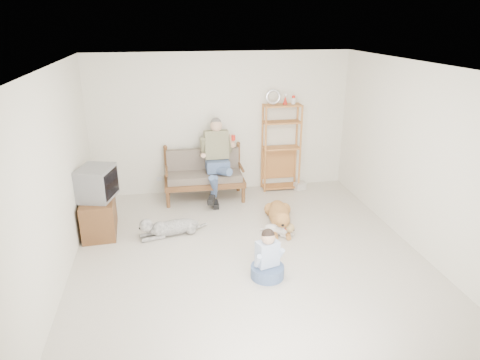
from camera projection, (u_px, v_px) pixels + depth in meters
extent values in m
plane|color=beige|center=(250.00, 258.00, 6.21)|extent=(5.50, 5.50, 0.00)
plane|color=silver|center=(251.00, 67.00, 5.26)|extent=(5.50, 5.50, 0.00)
plane|color=silver|center=(222.00, 124.00, 8.27)|extent=(5.00, 0.00, 5.00)
plane|color=silver|center=(324.00, 290.00, 3.21)|extent=(5.00, 0.00, 5.00)
plane|color=silver|center=(54.00, 182.00, 5.32)|extent=(0.00, 5.50, 5.50)
plane|color=silver|center=(420.00, 160.00, 6.16)|extent=(0.00, 5.50, 5.50)
cube|color=brown|center=(204.00, 182.00, 8.13)|extent=(1.51, 0.73, 0.10)
cube|color=#76665A|center=(204.00, 176.00, 8.09)|extent=(1.39, 0.62, 0.13)
cube|color=#76665A|center=(203.00, 160.00, 8.23)|extent=(1.38, 0.14, 0.45)
cylinder|color=brown|center=(202.00, 149.00, 8.21)|extent=(1.40, 0.07, 0.05)
cylinder|color=brown|center=(168.00, 200.00, 7.81)|extent=(0.07, 0.07, 0.30)
cylinder|color=brown|center=(167.00, 172.00, 8.25)|extent=(0.07, 0.07, 0.95)
cylinder|color=brown|center=(243.00, 195.00, 8.04)|extent=(0.07, 0.07, 0.30)
cylinder|color=brown|center=(238.00, 168.00, 8.48)|extent=(0.07, 0.07, 0.95)
cube|color=#4F6292|center=(217.00, 165.00, 8.06)|extent=(0.42, 0.40, 0.21)
cube|color=gray|center=(216.00, 145.00, 8.02)|extent=(0.45, 0.30, 0.56)
sphere|color=tan|center=(216.00, 126.00, 7.86)|extent=(0.22, 0.22, 0.22)
sphere|color=#5A5450|center=(216.00, 123.00, 7.87)|extent=(0.20, 0.20, 0.20)
cylinder|color=red|center=(233.00, 138.00, 7.79)|extent=(0.07, 0.07, 0.10)
cube|color=#BF7D3C|center=(283.00, 105.00, 8.15)|extent=(0.73, 0.29, 0.03)
torus|color=silver|center=(273.00, 97.00, 8.06)|extent=(0.30, 0.05, 0.30)
cone|color=red|center=(285.00, 100.00, 8.13)|extent=(0.10, 0.10, 0.15)
cylinder|color=#BF7D3C|center=(265.00, 151.00, 8.26)|extent=(0.04, 0.04, 1.72)
cylinder|color=#BF7D3C|center=(262.00, 147.00, 8.52)|extent=(0.04, 0.04, 1.72)
cylinder|color=#BF7D3C|center=(300.00, 149.00, 8.38)|extent=(0.04, 0.04, 1.72)
cylinder|color=#BF7D3C|center=(296.00, 145.00, 8.64)|extent=(0.04, 0.04, 1.72)
cube|color=silver|center=(300.00, 186.00, 8.68)|extent=(0.26, 0.22, 0.14)
cube|color=brown|center=(99.00, 215.00, 6.86)|extent=(0.55, 0.93, 0.60)
cube|color=brown|center=(81.00, 222.00, 6.62)|extent=(0.04, 0.40, 0.50)
cube|color=brown|center=(86.00, 211.00, 7.02)|extent=(0.04, 0.40, 0.50)
cube|color=slate|center=(96.00, 183.00, 6.66)|extent=(0.63, 0.72, 0.51)
cube|color=black|center=(111.00, 184.00, 6.64)|extent=(0.16, 0.50, 0.40)
cube|color=silver|center=(160.00, 179.00, 8.41)|extent=(0.12, 0.02, 0.08)
ellipsoid|color=#A37638|center=(279.00, 214.00, 7.24)|extent=(0.51, 1.02, 0.30)
sphere|color=#A37638|center=(280.00, 221.00, 6.96)|extent=(0.30, 0.30, 0.30)
sphere|color=#A37638|center=(282.00, 220.00, 6.69)|extent=(0.24, 0.24, 0.24)
ellipsoid|color=#A37638|center=(283.00, 224.00, 6.59)|extent=(0.13, 0.19, 0.09)
cylinder|color=#A37638|center=(276.00, 207.00, 7.72)|extent=(0.11, 0.39, 0.05)
ellipsoid|color=#A37638|center=(277.00, 219.00, 6.71)|extent=(0.07, 0.08, 0.12)
ellipsoid|color=#A37638|center=(287.00, 219.00, 6.71)|extent=(0.07, 0.08, 0.12)
ellipsoid|color=silver|center=(174.00, 227.00, 6.85)|extent=(0.85, 0.45, 0.24)
sphere|color=silver|center=(159.00, 229.00, 6.75)|extent=(0.24, 0.24, 0.24)
sphere|color=silver|center=(146.00, 225.00, 6.64)|extent=(0.21, 0.21, 0.21)
ellipsoid|color=silver|center=(140.00, 228.00, 6.61)|extent=(0.17, 0.12, 0.08)
cylinder|color=silver|center=(199.00, 227.00, 7.03)|extent=(0.29, 0.21, 0.04)
ellipsoid|color=silver|center=(146.00, 223.00, 6.71)|extent=(0.08, 0.06, 0.10)
ellipsoid|color=silver|center=(148.00, 227.00, 6.59)|extent=(0.08, 0.06, 0.10)
ellipsoid|color=white|center=(276.00, 229.00, 6.87)|extent=(0.43, 0.40, 0.16)
sphere|color=white|center=(284.00, 230.00, 6.81)|extent=(0.16, 0.16, 0.16)
sphere|color=#A58652|center=(290.00, 228.00, 6.74)|extent=(0.15, 0.15, 0.15)
ellipsoid|color=#A58652|center=(294.00, 230.00, 6.72)|extent=(0.12, 0.11, 0.06)
cylinder|color=white|center=(265.00, 229.00, 6.97)|extent=(0.16, 0.07, 0.03)
cone|color=#A58652|center=(288.00, 227.00, 6.69)|extent=(0.04, 0.04, 0.05)
cone|color=#A58652|center=(290.00, 224.00, 6.78)|extent=(0.04, 0.04, 0.05)
torus|color=red|center=(289.00, 228.00, 6.75)|extent=(0.14, 0.14, 0.02)
cylinder|color=#4F6292|center=(267.00, 271.00, 5.73)|extent=(0.45, 0.45, 0.16)
cube|color=silver|center=(267.00, 253.00, 5.65)|extent=(0.33, 0.26, 0.35)
sphere|color=tan|center=(268.00, 238.00, 5.55)|extent=(0.18, 0.18, 0.18)
sphere|color=black|center=(268.00, 235.00, 5.55)|extent=(0.17, 0.17, 0.17)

